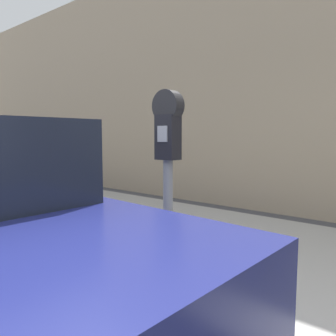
# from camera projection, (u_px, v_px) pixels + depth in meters

# --- Properties ---
(sidewalk) EXTENTS (24.00, 2.80, 0.12)m
(sidewalk) POSITION_uv_depth(u_px,v_px,m) (253.00, 258.00, 3.20)
(sidewalk) COLOR #9E9B96
(sidewalk) RESTS_ON ground_plane
(building_facade) EXTENTS (24.00, 0.30, 4.55)m
(building_facade) POSITION_uv_depth(u_px,v_px,m) (326.00, 64.00, 4.74)
(building_facade) COLOR tan
(building_facade) RESTS_ON ground_plane
(parking_meter) EXTENTS (0.23, 0.13, 1.45)m
(parking_meter) POSITION_uv_depth(u_px,v_px,m) (168.00, 155.00, 2.38)
(parking_meter) COLOR slate
(parking_meter) RESTS_ON sidewalk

